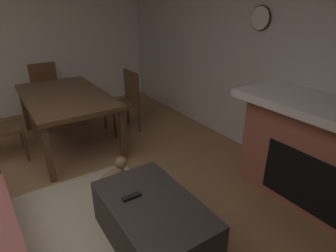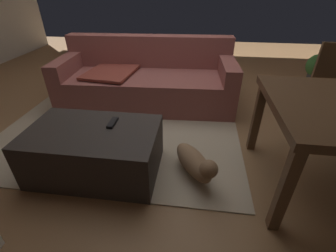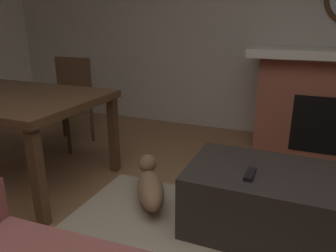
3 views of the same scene
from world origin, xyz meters
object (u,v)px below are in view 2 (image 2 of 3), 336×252
at_px(tv_remote, 113,123).
at_px(potted_plant, 316,68).
at_px(ottoman_coffee_table, 95,151).
at_px(couch, 147,81).
at_px(small_dog, 195,163).

bearing_deg(tv_remote, potted_plant, 43.34).
relative_size(tv_remote, potted_plant, 0.33).
bearing_deg(tv_remote, ottoman_coffee_table, -139.76).
height_order(couch, ottoman_coffee_table, couch).
bearing_deg(ottoman_coffee_table, potted_plant, 42.02).
distance_m(couch, small_dog, 1.57).
distance_m(ottoman_coffee_table, tv_remote, 0.29).
bearing_deg(couch, potted_plant, 21.43).
relative_size(couch, potted_plant, 4.72).
height_order(ottoman_coffee_table, tv_remote, tv_remote).
xyz_separation_m(ottoman_coffee_table, small_dog, (0.85, 0.02, -0.05)).
bearing_deg(couch, ottoman_coffee_table, -96.33).
bearing_deg(small_dog, tv_remote, 172.24).
height_order(ottoman_coffee_table, small_dog, ottoman_coffee_table).
distance_m(tv_remote, potted_plant, 3.41).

